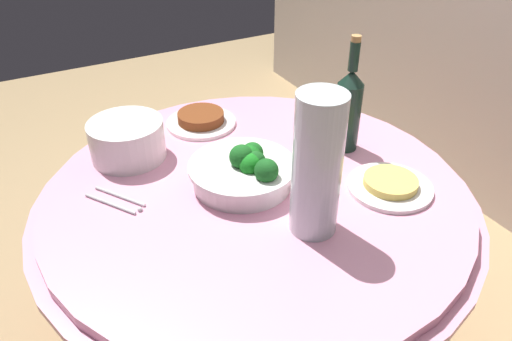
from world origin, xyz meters
TOP-DOWN VIEW (x-y plane):
  - buffet_table at (0.00, 0.00)m, footprint 1.16×1.16m
  - broccoli_bowl at (-0.02, -0.02)m, footprint 0.28×0.28m
  - plate_stack at (-0.30, -0.25)m, footprint 0.21×0.21m
  - wine_bottle at (-0.05, 0.32)m, footprint 0.07×0.07m
  - decorative_fruit_vase at (0.21, 0.04)m, footprint 0.11×0.11m
  - serving_tongs at (-0.11, -0.34)m, footprint 0.16×0.12m
  - food_plate_stir_fry at (-0.38, 0.01)m, footprint 0.22×0.22m
  - food_plate_noodles at (0.18, 0.30)m, footprint 0.22×0.22m
  - label_placard_front at (-0.03, 0.19)m, footprint 0.05×0.01m

SIDE VIEW (x-z plane):
  - buffet_table at x=0.00m, z-range 0.01..0.75m
  - serving_tongs at x=-0.11m, z-range 0.74..0.75m
  - food_plate_noodles at x=0.18m, z-range 0.74..0.77m
  - food_plate_stir_fry at x=-0.38m, z-range 0.74..0.78m
  - label_placard_front at x=-0.03m, z-range 0.74..0.80m
  - broccoli_bowl at x=-0.02m, z-range 0.73..0.84m
  - plate_stack at x=-0.30m, z-range 0.74..0.85m
  - wine_bottle at x=-0.05m, z-range 0.70..1.04m
  - decorative_fruit_vase at x=0.21m, z-range 0.72..1.06m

